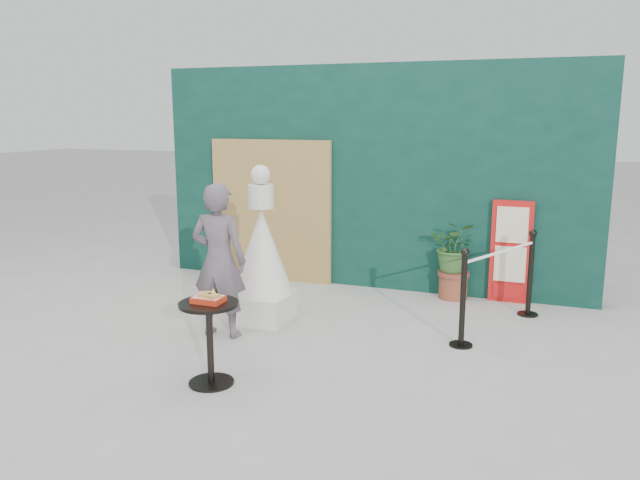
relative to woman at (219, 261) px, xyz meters
The scene contains 10 objects.
ground 1.37m from the woman, 33.03° to the right, with size 60.00×60.00×0.00m, color #ADAAA5.
back_wall 2.80m from the woman, 70.33° to the left, with size 6.00×0.30×3.00m, color #0A2E26.
bamboo_fence 2.40m from the woman, 101.71° to the left, with size 1.80×0.08×2.00m, color tan.
woman is the anchor object (origin of this frame).
menu_board 3.68m from the woman, 39.99° to the left, with size 0.50×0.07×1.30m.
statue 0.64m from the woman, 70.23° to the left, with size 0.70×0.70×1.80m.
cafe_table 1.29m from the woman, 64.63° to the right, with size 0.52×0.52×0.75m.
food_basket 1.24m from the woman, 64.49° to the right, with size 0.26×0.19×0.11m.
planter 3.13m from the woman, 46.95° to the left, with size 0.60×0.52×1.02m.
stanchion_barrier 3.06m from the woman, 24.03° to the left, with size 0.84×1.54×1.03m.
Camera 1 is at (2.34, -5.03, 2.34)m, focal length 35.00 mm.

